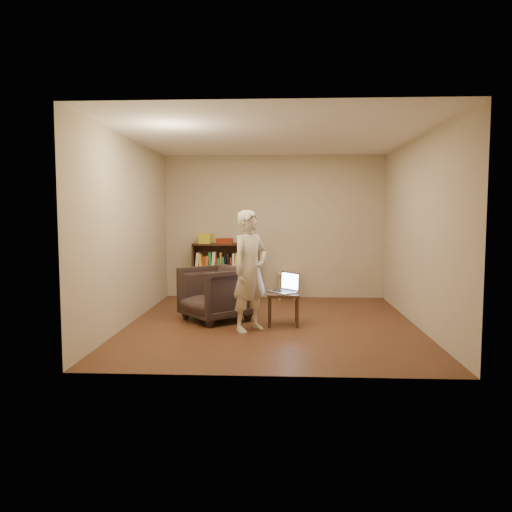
{
  "coord_description": "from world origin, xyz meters",
  "views": [
    {
      "loc": [
        0.13,
        -6.91,
        1.56
      ],
      "look_at": [
        -0.24,
        0.35,
        0.93
      ],
      "focal_mm": 35.0,
      "sensor_mm": 36.0,
      "label": 1
    }
  ],
  "objects_px": {
    "stool": "(287,277)",
    "armchair": "(216,293)",
    "bookshelf": "(226,274)",
    "side_table": "(283,298)",
    "person": "(250,271)",
    "laptop": "(286,288)"
  },
  "relations": [
    {
      "from": "stool",
      "to": "armchair",
      "type": "relative_size",
      "value": 0.57
    },
    {
      "from": "armchair",
      "to": "person",
      "type": "xyz_separation_m",
      "value": [
        0.54,
        -0.61,
        0.4
      ]
    },
    {
      "from": "bookshelf",
      "to": "person",
      "type": "relative_size",
      "value": 0.75
    },
    {
      "from": "bookshelf",
      "to": "person",
      "type": "bearing_deg",
      "value": -76.6
    },
    {
      "from": "stool",
      "to": "side_table",
      "type": "distance_m",
      "value": 2.06
    },
    {
      "from": "armchair",
      "to": "side_table",
      "type": "bearing_deg",
      "value": 36.36
    },
    {
      "from": "stool",
      "to": "laptop",
      "type": "height_order",
      "value": "laptop"
    },
    {
      "from": "bookshelf",
      "to": "laptop",
      "type": "height_order",
      "value": "bookshelf"
    },
    {
      "from": "bookshelf",
      "to": "laptop",
      "type": "bearing_deg",
      "value": -62.76
    },
    {
      "from": "bookshelf",
      "to": "side_table",
      "type": "relative_size",
      "value": 2.68
    },
    {
      "from": "stool",
      "to": "side_table",
      "type": "height_order",
      "value": "stool"
    },
    {
      "from": "side_table",
      "to": "stool",
      "type": "bearing_deg",
      "value": 87.82
    },
    {
      "from": "armchair",
      "to": "side_table",
      "type": "relative_size",
      "value": 1.93
    },
    {
      "from": "bookshelf",
      "to": "laptop",
      "type": "xyz_separation_m",
      "value": [
        1.07,
        -2.08,
        0.07
      ]
    },
    {
      "from": "person",
      "to": "side_table",
      "type": "bearing_deg",
      "value": -7.34
    },
    {
      "from": "bookshelf",
      "to": "armchair",
      "type": "distance_m",
      "value": 1.89
    },
    {
      "from": "person",
      "to": "armchair",
      "type": "bearing_deg",
      "value": 83.33
    },
    {
      "from": "side_table",
      "to": "person",
      "type": "xyz_separation_m",
      "value": [
        -0.44,
        -0.38,
        0.42
      ]
    },
    {
      "from": "armchair",
      "to": "person",
      "type": "height_order",
      "value": "person"
    },
    {
      "from": "armchair",
      "to": "person",
      "type": "bearing_deg",
      "value": 1.15
    },
    {
      "from": "bookshelf",
      "to": "stool",
      "type": "bearing_deg",
      "value": -3.28
    },
    {
      "from": "side_table",
      "to": "bookshelf",
      "type": "bearing_deg",
      "value": 116.03
    }
  ]
}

